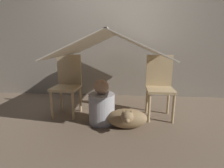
{
  "coord_description": "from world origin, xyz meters",
  "views": [
    {
      "loc": [
        0.19,
        -2.3,
        1.06
      ],
      "look_at": [
        0.0,
        0.11,
        0.49
      ],
      "focal_mm": 28.0,
      "sensor_mm": 36.0,
      "label": 1
    }
  ],
  "objects_px": {
    "chair_left": "(67,83)",
    "person_front": "(102,106)",
    "chair_right": "(160,84)",
    "dog": "(127,118)"
  },
  "relations": [
    {
      "from": "chair_left",
      "to": "person_front",
      "type": "relative_size",
      "value": 1.48
    },
    {
      "from": "chair_right",
      "to": "dog",
      "type": "bearing_deg",
      "value": -135.61
    },
    {
      "from": "chair_left",
      "to": "person_front",
      "type": "bearing_deg",
      "value": -24.46
    },
    {
      "from": "chair_right",
      "to": "person_front",
      "type": "distance_m",
      "value": 0.89
    },
    {
      "from": "chair_left",
      "to": "dog",
      "type": "relative_size",
      "value": 1.75
    },
    {
      "from": "person_front",
      "to": "chair_left",
      "type": "bearing_deg",
      "value": 151.91
    },
    {
      "from": "chair_left",
      "to": "dog",
      "type": "height_order",
      "value": "chair_left"
    },
    {
      "from": "chair_left",
      "to": "dog",
      "type": "distance_m",
      "value": 1.05
    },
    {
      "from": "person_front",
      "to": "dog",
      "type": "height_order",
      "value": "person_front"
    },
    {
      "from": "chair_right",
      "to": "dog",
      "type": "relative_size",
      "value": 1.75
    }
  ]
}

